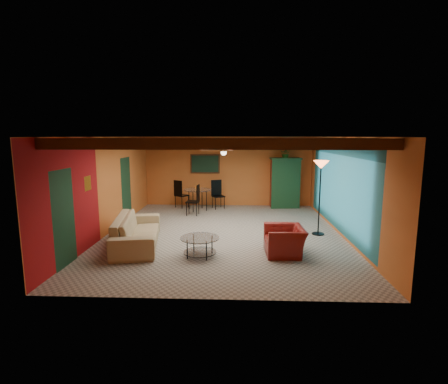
{
  "coord_description": "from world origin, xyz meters",
  "views": [
    {
      "loc": [
        0.4,
        -9.37,
        2.71
      ],
      "look_at": [
        0.0,
        0.2,
        1.15
      ],
      "focal_mm": 27.38,
      "sensor_mm": 36.0,
      "label": 1
    }
  ],
  "objects_px": {
    "sofa": "(137,231)",
    "potted_plant": "(286,153)",
    "coffee_table": "(200,247)",
    "armoire": "(285,184)",
    "vase": "(197,179)",
    "dining_table": "(198,196)",
    "floor_lamp": "(320,198)",
    "armchair": "(285,240)"
  },
  "relations": [
    {
      "from": "vase",
      "to": "potted_plant",
      "type": "bearing_deg",
      "value": 11.7
    },
    {
      "from": "potted_plant",
      "to": "coffee_table",
      "type": "bearing_deg",
      "value": -115.36
    },
    {
      "from": "armoire",
      "to": "floor_lamp",
      "type": "distance_m",
      "value": 3.74
    },
    {
      "from": "sofa",
      "to": "armoire",
      "type": "bearing_deg",
      "value": -52.01
    },
    {
      "from": "armoire",
      "to": "potted_plant",
      "type": "relative_size",
      "value": 4.0
    },
    {
      "from": "armchair",
      "to": "potted_plant",
      "type": "xyz_separation_m",
      "value": [
        0.71,
        5.38,
        1.76
      ]
    },
    {
      "from": "potted_plant",
      "to": "vase",
      "type": "bearing_deg",
      "value": -168.3
    },
    {
      "from": "armoire",
      "to": "floor_lamp",
      "type": "bearing_deg",
      "value": -89.04
    },
    {
      "from": "vase",
      "to": "sofa",
      "type": "bearing_deg",
      "value": -103.84
    },
    {
      "from": "armchair",
      "to": "armoire",
      "type": "height_order",
      "value": "armoire"
    },
    {
      "from": "sofa",
      "to": "potted_plant",
      "type": "height_order",
      "value": "potted_plant"
    },
    {
      "from": "potted_plant",
      "to": "armchair",
      "type": "bearing_deg",
      "value": -97.54
    },
    {
      "from": "sofa",
      "to": "dining_table",
      "type": "relative_size",
      "value": 1.23
    },
    {
      "from": "armchair",
      "to": "dining_table",
      "type": "xyz_separation_m",
      "value": [
        -2.58,
        4.7,
        0.22
      ]
    },
    {
      "from": "coffee_table",
      "to": "dining_table",
      "type": "relative_size",
      "value": 0.43
    },
    {
      "from": "armchair",
      "to": "vase",
      "type": "distance_m",
      "value": 5.43
    },
    {
      "from": "sofa",
      "to": "coffee_table",
      "type": "distance_m",
      "value": 1.83
    },
    {
      "from": "dining_table",
      "to": "floor_lamp",
      "type": "distance_m",
      "value": 4.84
    },
    {
      "from": "sofa",
      "to": "vase",
      "type": "distance_m",
      "value": 4.39
    },
    {
      "from": "armchair",
      "to": "vase",
      "type": "height_order",
      "value": "vase"
    },
    {
      "from": "dining_table",
      "to": "potted_plant",
      "type": "distance_m",
      "value": 3.7
    },
    {
      "from": "floor_lamp",
      "to": "armchair",
      "type": "bearing_deg",
      "value": -124.89
    },
    {
      "from": "sofa",
      "to": "floor_lamp",
      "type": "height_order",
      "value": "floor_lamp"
    },
    {
      "from": "potted_plant",
      "to": "armoire",
      "type": "bearing_deg",
      "value": 0.0
    },
    {
      "from": "floor_lamp",
      "to": "potted_plant",
      "type": "relative_size",
      "value": 4.5
    },
    {
      "from": "sofa",
      "to": "armoire",
      "type": "relative_size",
      "value": 1.39
    },
    {
      "from": "coffee_table",
      "to": "floor_lamp",
      "type": "relative_size",
      "value": 0.43
    },
    {
      "from": "potted_plant",
      "to": "vase",
      "type": "relative_size",
      "value": 2.35
    },
    {
      "from": "sofa",
      "to": "armchair",
      "type": "height_order",
      "value": "sofa"
    },
    {
      "from": "armchair",
      "to": "potted_plant",
      "type": "height_order",
      "value": "potted_plant"
    },
    {
      "from": "sofa",
      "to": "coffee_table",
      "type": "relative_size",
      "value": 2.88
    },
    {
      "from": "coffee_table",
      "to": "potted_plant",
      "type": "bearing_deg",
      "value": 64.64
    },
    {
      "from": "coffee_table",
      "to": "armoire",
      "type": "height_order",
      "value": "armoire"
    },
    {
      "from": "dining_table",
      "to": "potted_plant",
      "type": "height_order",
      "value": "potted_plant"
    },
    {
      "from": "armoire",
      "to": "vase",
      "type": "relative_size",
      "value": 9.42
    },
    {
      "from": "armchair",
      "to": "dining_table",
      "type": "bearing_deg",
      "value": -153.45
    },
    {
      "from": "dining_table",
      "to": "sofa",
      "type": "bearing_deg",
      "value": -103.84
    },
    {
      "from": "sofa",
      "to": "floor_lamp",
      "type": "bearing_deg",
      "value": -86.78
    },
    {
      "from": "floor_lamp",
      "to": "vase",
      "type": "height_order",
      "value": "floor_lamp"
    },
    {
      "from": "dining_table",
      "to": "armoire",
      "type": "distance_m",
      "value": 3.39
    },
    {
      "from": "sofa",
      "to": "vase",
      "type": "height_order",
      "value": "vase"
    },
    {
      "from": "coffee_table",
      "to": "armoire",
      "type": "relative_size",
      "value": 0.48
    }
  ]
}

